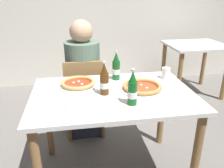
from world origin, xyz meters
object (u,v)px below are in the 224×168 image
at_px(beer_bottle_left, 104,81).
at_px(dining_table_background, 195,55).
at_px(pizza_margherita_near, 142,87).
at_px(beer_bottle_right, 116,68).
at_px(pizza_marinara_far, 78,84).
at_px(beer_bottle_center, 132,90).
at_px(diner_seated, 84,82).
at_px(napkin_with_cutlery, 59,104).
at_px(chair_behind_table, 84,94).
at_px(paper_cup, 166,73).
at_px(dining_table_main, 113,106).

bearing_deg(beer_bottle_left, dining_table_background, 44.24).
distance_m(pizza_margherita_near, beer_bottle_right, 0.31).
height_order(pizza_marinara_far, beer_bottle_center, beer_bottle_center).
xyz_separation_m(diner_seated, pizza_marinara_far, (-0.06, -0.49, 0.19)).
relative_size(beer_bottle_center, napkin_with_cutlery, 1.23).
bearing_deg(pizza_marinara_far, dining_table_background, 37.10).
bearing_deg(diner_seated, beer_bottle_left, -79.22).
bearing_deg(beer_bottle_right, diner_seated, 124.33).
distance_m(pizza_margherita_near, beer_bottle_center, 0.27).
relative_size(chair_behind_table, dining_table_background, 1.06).
xyz_separation_m(diner_seated, beer_bottle_left, (0.13, -0.67, 0.27)).
height_order(pizza_margherita_near, napkin_with_cutlery, pizza_margherita_near).
relative_size(pizza_margherita_near, paper_cup, 3.45).
xyz_separation_m(pizza_marinara_far, beer_bottle_left, (0.19, -0.18, 0.08)).
xyz_separation_m(beer_bottle_center, beer_bottle_right, (-0.02, 0.47, 0.00)).
bearing_deg(dining_table_main, beer_bottle_center, -64.83).
bearing_deg(napkin_with_cutlery, diner_seated, 76.08).
bearing_deg(dining_table_main, diner_seated, 106.34).
bearing_deg(chair_behind_table, beer_bottle_right, 127.74).
bearing_deg(napkin_with_cutlery, pizza_margherita_near, 12.77).
bearing_deg(pizza_margherita_near, beer_bottle_center, -121.10).
distance_m(pizza_marinara_far, paper_cup, 0.75).
bearing_deg(beer_bottle_right, beer_bottle_left, -115.79).
distance_m(beer_bottle_left, beer_bottle_right, 0.32).
relative_size(pizza_marinara_far, paper_cup, 3.11).
xyz_separation_m(pizza_marinara_far, beer_bottle_right, (0.32, 0.10, 0.08)).
bearing_deg(dining_table_main, pizza_marinara_far, 145.69).
bearing_deg(pizza_margherita_near, pizza_marinara_far, 162.06).
bearing_deg(beer_bottle_center, dining_table_main, 115.17).
height_order(pizza_margherita_near, beer_bottle_right, beer_bottle_right).
height_order(pizza_marinara_far, beer_bottle_right, beer_bottle_right).
height_order(chair_behind_table, beer_bottle_center, beer_bottle_center).
height_order(pizza_margherita_near, paper_cup, paper_cup).
relative_size(pizza_margherita_near, napkin_with_cutlery, 1.63).
bearing_deg(diner_seated, pizza_margherita_near, -56.84).
height_order(dining_table_background, pizza_marinara_far, pizza_marinara_far).
bearing_deg(diner_seated, chair_behind_table, -89.53).
distance_m(dining_table_main, pizza_marinara_far, 0.33).
distance_m(diner_seated, paper_cup, 0.84).
relative_size(beer_bottle_right, paper_cup, 2.60).
bearing_deg(dining_table_background, beer_bottle_right, -139.19).
bearing_deg(diner_seated, paper_cup, -32.21).
bearing_deg(beer_bottle_left, dining_table_main, 10.20).
distance_m(dining_table_background, paper_cup, 1.55).
relative_size(dining_table_main, pizza_marinara_far, 4.06).
bearing_deg(pizza_margherita_near, beer_bottle_left, -174.31).
xyz_separation_m(dining_table_main, beer_bottle_center, (0.09, -0.20, 0.22)).
bearing_deg(pizza_marinara_far, diner_seated, 83.06).
relative_size(dining_table_main, diner_seated, 0.99).
height_order(dining_table_main, beer_bottle_right, beer_bottle_right).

